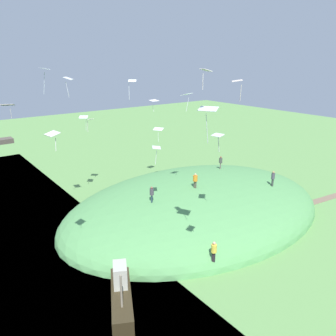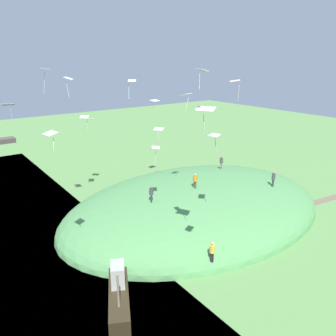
% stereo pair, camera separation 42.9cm
% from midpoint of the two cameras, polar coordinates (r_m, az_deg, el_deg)
% --- Properties ---
extents(ground_plane, '(160.00, 160.00, 0.00)m').
position_cam_midpoint_polar(ground_plane, '(33.88, -0.09, -11.37)').
color(ground_plane, '#60924D').
extents(grass_hill, '(31.84, 22.37, 7.16)m').
position_cam_midpoint_polar(grass_hill, '(39.28, 5.08, -7.10)').
color(grass_hill, '#549553').
rests_on(grass_hill, ground_plane).
extents(boat_on_lake, '(3.86, 5.79, 3.68)m').
position_cam_midpoint_polar(boat_on_lake, '(25.42, -7.75, -20.33)').
color(boat_on_lake, '#312917').
rests_on(boat_on_lake, lake_water).
extents(person_watching_kites, '(0.54, 0.54, 1.61)m').
position_cam_midpoint_polar(person_watching_kites, '(35.69, 4.92, -1.87)').
color(person_watching_kites, '#534D3F').
rests_on(person_watching_kites, grass_hill).
extents(person_walking_path, '(0.46, 0.46, 1.79)m').
position_cam_midpoint_polar(person_walking_path, '(39.74, 17.55, -1.46)').
color(person_walking_path, '#2F3533').
rests_on(person_walking_path, grass_hill).
extents(person_on_hilltop, '(0.63, 0.63, 1.79)m').
position_cam_midpoint_polar(person_on_hilltop, '(28.02, 7.88, -13.38)').
color(person_on_hilltop, black).
rests_on(person_on_hilltop, grass_hill).
extents(person_with_child, '(0.59, 0.59, 1.61)m').
position_cam_midpoint_polar(person_with_child, '(43.27, 9.21, 1.13)').
color(person_with_child, '#574C47').
rests_on(person_with_child, grass_hill).
extents(person_near_shore, '(0.56, 0.56, 1.63)m').
position_cam_midpoint_polar(person_near_shore, '(32.93, -2.45, -4.12)').
color(person_near_shore, '#213744').
rests_on(person_near_shore, grass_hill).
extents(kite_0, '(0.88, 0.83, 1.80)m').
position_cam_midpoint_polar(kite_0, '(32.51, -5.74, 14.10)').
color(kite_0, white).
extents(kite_1, '(1.28, 1.38, 1.98)m').
position_cam_midpoint_polar(kite_1, '(35.80, -15.97, 14.14)').
color(kite_1, white).
extents(kite_2, '(1.17, 1.27, 1.60)m').
position_cam_midpoint_polar(kite_2, '(30.24, -1.67, 3.36)').
color(kite_2, silver).
extents(kite_3, '(0.68, 0.51, 1.25)m').
position_cam_midpoint_polar(kite_3, '(31.65, -12.65, 7.82)').
color(kite_3, silver).
extents(kite_4, '(1.22, 1.31, 1.51)m').
position_cam_midpoint_polar(kite_4, '(38.30, -1.25, 6.47)').
color(kite_4, white).
extents(kite_5, '(1.15, 1.14, 1.38)m').
position_cam_midpoint_polar(kite_5, '(23.08, 11.73, 13.99)').
color(kite_5, '#F6E1D1').
extents(kite_6, '(0.63, 0.77, 1.13)m').
position_cam_midpoint_polar(kite_6, '(19.56, 6.38, 15.81)').
color(kite_6, white).
extents(kite_7, '(0.81, 1.08, 1.19)m').
position_cam_midpoint_polar(kite_7, '(22.94, -18.61, 5.44)').
color(kite_7, white).
extents(kite_8, '(0.95, 0.83, 1.13)m').
position_cam_midpoint_polar(kite_8, '(19.60, 8.45, 5.33)').
color(kite_8, white).
extents(kite_9, '(1.27, 1.38, 2.32)m').
position_cam_midpoint_polar(kite_9, '(20.97, 6.87, 9.53)').
color(kite_9, white).
extents(kite_10, '(1.27, 1.00, 1.54)m').
position_cam_midpoint_polar(kite_10, '(43.41, -1.93, 11.18)').
color(kite_10, white).
extents(kite_11, '(1.16, 0.94, 1.64)m').
position_cam_midpoint_polar(kite_11, '(31.92, 3.46, 12.11)').
color(kite_11, white).
extents(kite_12, '(1.34, 1.16, 1.30)m').
position_cam_midpoint_polar(kite_12, '(33.75, -24.87, 9.55)').
color(kite_12, silver).
extents(kite_14, '(1.21, 1.16, 1.77)m').
position_cam_midpoint_polar(kite_14, '(42.28, -13.52, 8.23)').
color(kite_14, white).
extents(kite_15, '(0.89, 1.20, 2.34)m').
position_cam_midpoint_polar(kite_15, '(33.34, -19.63, 15.24)').
color(kite_15, white).
extents(mooring_post, '(0.14, 0.14, 1.26)m').
position_cam_midpoint_polar(mooring_post, '(31.46, -4.87, -12.61)').
color(mooring_post, brown).
rests_on(mooring_post, ground_plane).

